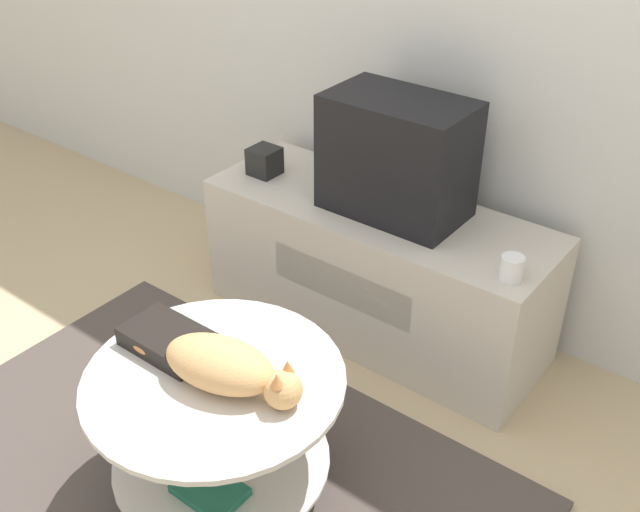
# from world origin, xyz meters

# --- Properties ---
(ground_plane) EXTENTS (12.00, 12.00, 0.00)m
(ground_plane) POSITION_xyz_m (0.00, 0.00, 0.00)
(ground_plane) COLOR tan
(rug) EXTENTS (1.94, 1.35, 0.02)m
(rug) POSITION_xyz_m (0.00, 0.00, 0.01)
(rug) COLOR #4C423D
(rug) RESTS_ON ground_plane
(tv_stand) EXTENTS (1.34, 0.48, 0.54)m
(tv_stand) POSITION_xyz_m (-0.02, 1.05, 0.27)
(tv_stand) COLOR beige
(tv_stand) RESTS_ON ground_plane
(tv) EXTENTS (0.50, 0.30, 0.43)m
(tv) POSITION_xyz_m (0.04, 1.07, 0.75)
(tv) COLOR black
(tv) RESTS_ON tv_stand
(speaker) EXTENTS (0.11, 0.11, 0.11)m
(speaker) POSITION_xyz_m (-0.54, 1.01, 0.59)
(speaker) COLOR black
(speaker) RESTS_ON tv_stand
(mug) EXTENTS (0.07, 0.07, 0.08)m
(mug) POSITION_xyz_m (0.57, 0.91, 0.58)
(mug) COLOR white
(mug) RESTS_ON tv_stand
(coffee_table) EXTENTS (0.73, 0.73, 0.45)m
(coffee_table) POSITION_xyz_m (0.10, 0.07, 0.31)
(coffee_table) COLOR #B2B2B7
(coffee_table) RESTS_ON rug
(dvd_box) EXTENTS (0.27, 0.17, 0.06)m
(dvd_box) POSITION_xyz_m (-0.10, 0.08, 0.50)
(dvd_box) COLOR black
(dvd_box) RESTS_ON coffee_table
(cat) EXTENTS (0.54, 0.24, 0.13)m
(cat) POSITION_xyz_m (0.15, 0.07, 0.54)
(cat) COLOR tan
(cat) RESTS_ON coffee_table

